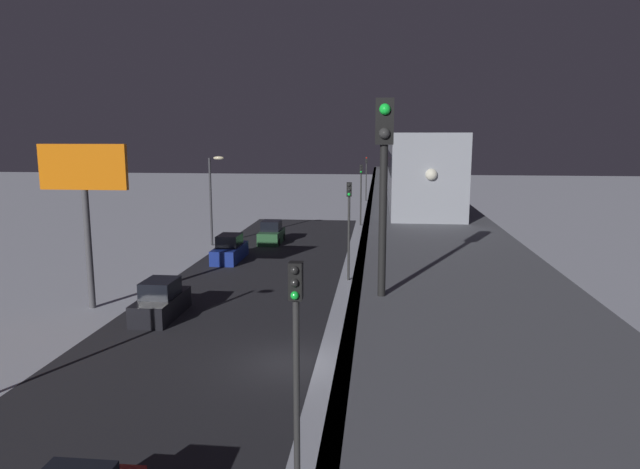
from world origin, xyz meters
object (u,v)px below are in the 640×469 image
(traffic_light_far, at_px, (361,186))
(sedan_blue, at_px, (230,250))
(sedan_black, at_px, (161,302))
(traffic_light_near, at_px, (296,352))
(traffic_light_distant, at_px, (366,172))
(traffic_light_mid, at_px, (349,217))
(subway_train, at_px, (408,158))
(sedan_green, at_px, (271,234))
(commercial_billboard, at_px, (84,183))
(rail_signal, at_px, (384,164))

(traffic_light_far, bearing_deg, sedan_blue, 63.10)
(sedan_black, bearing_deg, traffic_light_near, 122.17)
(traffic_light_near, relative_size, traffic_light_distant, 1.00)
(sedan_black, relative_size, traffic_light_mid, 0.68)
(subway_train, distance_m, sedan_blue, 14.95)
(sedan_green, relative_size, traffic_light_distant, 0.64)
(traffic_light_mid, relative_size, traffic_light_distant, 1.00)
(sedan_green, height_order, traffic_light_near, traffic_light_near)
(traffic_light_mid, distance_m, traffic_light_distant, 46.94)
(subway_train, relative_size, commercial_billboard, 4.14)
(rail_signal, bearing_deg, traffic_light_far, -87.64)
(sedan_blue, height_order, traffic_light_far, traffic_light_far)
(traffic_light_far, bearing_deg, commercial_billboard, 66.24)
(traffic_light_mid, relative_size, commercial_billboard, 0.72)
(rail_signal, relative_size, sedan_blue, 0.84)
(traffic_light_far, bearing_deg, sedan_green, 55.40)
(sedan_blue, xyz_separation_m, commercial_billboard, (4.36, 12.70, 6.03))
(rail_signal, bearing_deg, traffic_light_mid, -85.42)
(sedan_black, height_order, traffic_light_near, traffic_light_near)
(sedan_blue, relative_size, traffic_light_far, 0.74)
(subway_train, relative_size, sedan_black, 8.51)
(commercial_billboard, bearing_deg, rail_signal, 132.26)
(sedan_green, distance_m, traffic_light_mid, 15.05)
(rail_signal, relative_size, commercial_billboard, 0.45)
(sedan_black, xyz_separation_m, sedan_blue, (0.00, -13.83, 0.00))
(subway_train, xyz_separation_m, sedan_green, (11.32, -8.99, -7.02))
(traffic_light_mid, distance_m, traffic_light_far, 23.47)
(sedan_green, distance_m, sedan_black, 21.36)
(subway_train, height_order, traffic_light_mid, subway_train)
(rail_signal, distance_m, traffic_light_near, 5.14)
(traffic_light_mid, bearing_deg, commercial_billboard, 28.97)
(subway_train, distance_m, commercial_billboard, 20.77)
(traffic_light_near, bearing_deg, traffic_light_mid, -90.00)
(traffic_light_near, bearing_deg, rail_signal, 146.66)
(rail_signal, bearing_deg, traffic_light_distant, -88.41)
(traffic_light_near, xyz_separation_m, traffic_light_distant, (0.00, -70.41, 0.00))
(sedan_blue, distance_m, traffic_light_distant, 42.96)
(traffic_light_mid, bearing_deg, rail_signal, 94.58)
(sedan_black, height_order, traffic_light_distant, traffic_light_distant)
(sedan_black, height_order, traffic_light_far, traffic_light_far)
(subway_train, relative_size, traffic_light_distant, 5.76)
(sedan_green, xyz_separation_m, traffic_light_near, (-7.50, 36.07, 3.41))
(sedan_green, bearing_deg, commercial_billboard, 73.02)
(rail_signal, height_order, sedan_green, rail_signal)
(rail_signal, xyz_separation_m, sedan_green, (9.49, -37.38, -7.96))
(sedan_green, relative_size, traffic_light_far, 0.64)
(traffic_light_mid, xyz_separation_m, traffic_light_far, (0.00, -23.47, 0.00))
(traffic_light_near, height_order, traffic_light_mid, same)
(traffic_light_mid, xyz_separation_m, traffic_light_distant, (0.00, -46.94, 0.00))
(traffic_light_distant, bearing_deg, commercial_billboard, 75.93)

